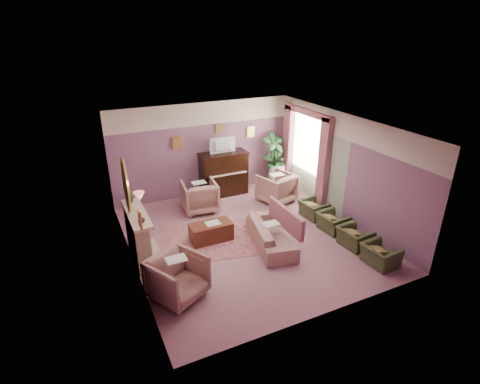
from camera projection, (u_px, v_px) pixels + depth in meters
name	position (u px, v px, depth m)	size (l,w,h in m)	color
floor	(248.00, 237.00, 9.24)	(5.50, 6.00, 0.01)	#A56979
ceiling	(249.00, 126.00, 8.10)	(5.50, 6.00, 0.01)	white
wall_back	(204.00, 150.00, 11.15)	(5.50, 0.02, 2.80)	#6E4D6F
wall_front	(329.00, 249.00, 6.19)	(5.50, 0.02, 2.80)	#6E4D6F
wall_left	(127.00, 208.00, 7.60)	(0.02, 6.00, 2.80)	#6E4D6F
wall_right	(343.00, 168.00, 9.74)	(0.02, 6.00, 2.80)	#6E4D6F
picture_rail_band	(202.00, 114.00, 10.70)	(5.50, 0.01, 0.65)	beige
stripe_panel	(312.00, 164.00, 10.94)	(0.01, 3.00, 2.15)	#99A391
fireplace_surround	(138.00, 237.00, 8.17)	(0.30, 1.40, 1.10)	#C4AD90
fireplace_inset	(143.00, 242.00, 8.27)	(0.18, 0.72, 0.68)	black
fire_ember	(146.00, 249.00, 8.36)	(0.06, 0.54, 0.10)	#F82902
mantel_shelf	(136.00, 214.00, 7.95)	(0.40, 1.55, 0.07)	#C4AD90
hearth	(149.00, 256.00, 8.47)	(0.55, 1.50, 0.02)	#C4AD90
mirror_frame	(126.00, 186.00, 7.62)	(0.04, 0.72, 1.20)	#DFBD59
mirror_glass	(127.00, 185.00, 7.63)	(0.01, 0.60, 1.06)	white
sconce_shade	(139.00, 196.00, 6.71)	(0.20, 0.20, 0.16)	#EF7565
piano	(224.00, 174.00, 11.38)	(1.40, 0.60, 1.30)	black
piano_keyshelf	(228.00, 176.00, 11.07)	(1.30, 0.12, 0.06)	black
piano_keys	(228.00, 175.00, 11.05)	(1.20, 0.08, 0.02)	silver
piano_top	(223.00, 153.00, 11.12)	(1.45, 0.65, 0.04)	black
television	(224.00, 144.00, 10.96)	(0.80, 0.12, 0.48)	black
print_back_left	(177.00, 143.00, 10.67)	(0.30, 0.03, 0.38)	#DFBD59
print_back_right	(251.00, 132.00, 11.57)	(0.26, 0.03, 0.34)	#DFBD59
print_back_mid	(219.00, 129.00, 11.07)	(0.22, 0.03, 0.26)	#DFBD59
print_left_wall	(140.00, 218.00, 6.49)	(0.03, 0.28, 0.36)	#DFBD59
window_blind	(308.00, 142.00, 10.88)	(0.03, 1.40, 1.80)	beige
curtain_left	(323.00, 165.00, 10.25)	(0.16, 0.34, 2.60)	#944E5A
curtain_right	(288.00, 147.00, 11.77)	(0.16, 0.34, 2.60)	#944E5A
pelmet	(308.00, 112.00, 10.50)	(0.16, 2.20, 0.16)	#944E5A
mantel_plant	(131.00, 197.00, 8.34)	(0.16, 0.16, 0.28)	#255829
mantel_vase	(141.00, 219.00, 7.50)	(0.16, 0.16, 0.16)	beige
area_rug	(214.00, 239.00, 9.13)	(2.50, 1.80, 0.01)	#A15A5F
coffee_table	(211.00, 232.00, 9.03)	(1.00, 0.50, 0.45)	#502315
table_paper	(213.00, 223.00, 8.96)	(0.35, 0.28, 0.01)	beige
sofa	(271.00, 230.00, 8.80)	(0.64, 1.93, 0.78)	#A87C6E
sofa_throw	(286.00, 218.00, 8.87)	(0.10, 1.46, 0.54)	#944E5A
floral_armchair_left	(200.00, 195.00, 10.40)	(0.92, 0.92, 0.96)	#A87C6E
floral_armchair_right	(276.00, 186.00, 10.96)	(0.92, 0.92, 0.96)	#A87C6E
floral_armchair_front	(177.00, 276.00, 7.03)	(0.92, 0.92, 0.96)	#A87C6E
olive_chair_a	(381.00, 252.00, 8.06)	(0.51, 0.72, 0.63)	#3E4727
olive_chair_b	(355.00, 235.00, 8.74)	(0.51, 0.72, 0.63)	#3E4727
olive_chair_c	(333.00, 220.00, 9.42)	(0.51, 0.72, 0.63)	#3E4727
olive_chair_d	(313.00, 207.00, 10.10)	(0.51, 0.72, 0.63)	#3E4727
side_table	(277.00, 176.00, 12.08)	(0.52, 0.52, 0.70)	silver
side_plant_big	(277.00, 161.00, 11.87)	(0.30, 0.30, 0.34)	#255829
side_plant_small	(282.00, 162.00, 11.84)	(0.16, 0.16, 0.28)	#255829
palm_pot	(272.00, 181.00, 12.17)	(0.34, 0.34, 0.34)	#AC6844
palm_plant	(273.00, 155.00, 11.80)	(0.76, 0.76, 1.44)	#255829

